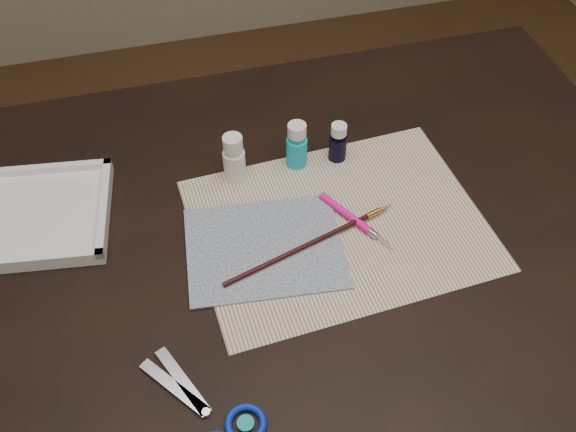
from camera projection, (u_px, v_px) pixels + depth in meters
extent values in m
cube|color=black|center=(288.00, 355.00, 1.29)|extent=(1.30, 0.90, 0.75)
cube|color=silver|center=(339.00, 224.00, 1.03)|extent=(0.48, 0.37, 0.00)
cube|color=#111A34|center=(265.00, 248.00, 0.99)|extent=(0.26, 0.22, 0.00)
cylinder|color=white|center=(234.00, 158.00, 1.06)|extent=(0.04, 0.04, 0.09)
cylinder|color=#18ACBF|center=(297.00, 145.00, 1.09)|extent=(0.04, 0.04, 0.09)
cylinder|color=black|center=(338.00, 142.00, 1.10)|extent=(0.03, 0.03, 0.08)
cube|color=white|center=(42.00, 214.00, 1.03)|extent=(0.24, 0.24, 0.03)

